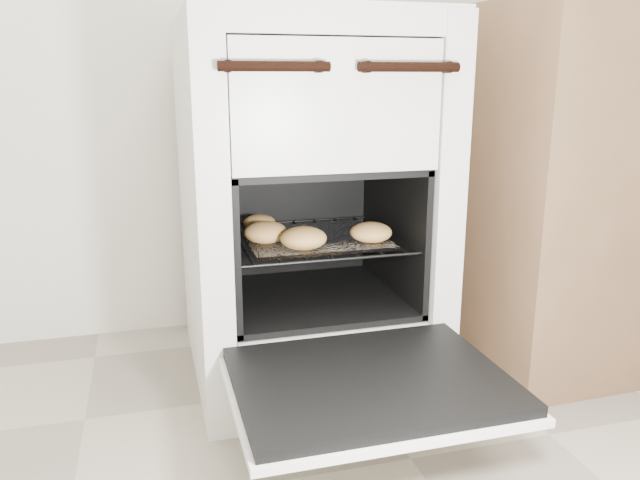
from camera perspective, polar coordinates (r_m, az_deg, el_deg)
The scene contains 6 objects.
stove at distance 1.61m, azimuth -1.39°, elevation 2.95°, with size 0.59×0.66×0.91m.
oven_door at distance 1.23m, azimuth 4.56°, elevation -12.95°, with size 0.53×0.41×0.04m.
oven_rack at distance 1.56m, azimuth -0.78°, elevation 0.15°, with size 0.43×0.41×0.01m.
foil_sheet at distance 1.54m, azimuth -0.59°, elevation 0.18°, with size 0.34×0.30×0.01m, color white.
baked_rolls at distance 1.48m, azimuth -1.65°, elevation 0.71°, with size 0.38×0.33×0.05m.
counter at distance 1.99m, azimuth 25.49°, elevation 4.73°, with size 0.95×0.63×0.95m, color brown.
Camera 1 is at (-0.49, -0.35, 0.77)m, focal length 35.00 mm.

